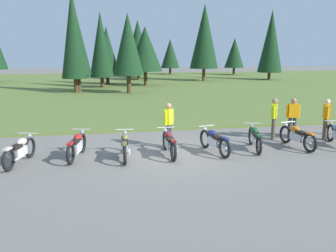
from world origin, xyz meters
TOP-DOWN VIEW (x-y plane):
  - ground_plane at (0.00, 0.00)m, footprint 140.00×140.00m
  - grass_moorland at (0.00, 25.77)m, footprint 80.00×44.00m
  - forest_treeline at (0.06, 29.10)m, footprint 42.94×26.97m
  - motorcycle_cream at (-4.91, -0.09)m, footprint 0.78×2.06m
  - motorcycle_red at (-3.17, 0.22)m, footprint 0.71×2.07m
  - motorcycle_olive at (-1.59, -0.11)m, footprint 0.62×2.10m
  - motorcycle_maroon at (-0.07, -0.02)m, footprint 0.62×2.10m
  - motorcycle_navy at (1.54, -0.02)m, footprint 0.71×2.08m
  - motorcycle_british_green at (3.13, 0.13)m, footprint 0.72×2.07m
  - motorcycle_orange at (4.78, 0.09)m, footprint 0.63×2.10m
  - rider_with_back_turned at (0.10, 0.99)m, footprint 0.39×0.46m
  - rider_checking_bike at (6.53, 0.98)m, footprint 0.35×0.51m
  - rider_near_row_end at (5.33, 1.44)m, footprint 0.53×0.31m
  - rider_in_hivis_vest at (4.53, 1.47)m, footprint 0.37×0.48m

SIDE VIEW (x-z plane):
  - ground_plane at x=0.00m, z-range 0.00..0.00m
  - grass_moorland at x=0.00m, z-range 0.00..0.10m
  - motorcycle_cream at x=-4.91m, z-range 0.00..0.88m
  - motorcycle_red at x=-3.17m, z-range 0.00..0.88m
  - motorcycle_olive at x=-1.59m, z-range 0.00..0.88m
  - motorcycle_maroon at x=-0.07m, z-range 0.00..0.88m
  - motorcycle_navy at x=1.54m, z-range 0.00..0.88m
  - motorcycle_british_green at x=3.13m, z-range 0.00..0.88m
  - motorcycle_orange at x=4.78m, z-range 0.00..0.88m
  - rider_with_back_turned at x=0.10m, z-range 0.11..1.78m
  - rider_checking_bike at x=6.53m, z-range 0.11..1.78m
  - rider_near_row_end at x=5.33m, z-range 0.11..1.78m
  - rider_in_hivis_vest at x=4.53m, z-range 0.11..1.78m
  - forest_treeline at x=0.06m, z-range -0.24..8.72m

